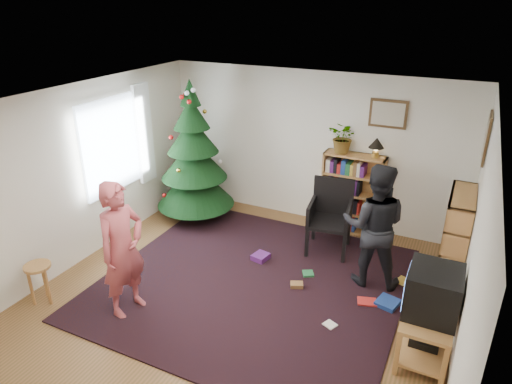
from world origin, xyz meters
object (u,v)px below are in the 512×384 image
at_px(picture_back, 388,114).
at_px(armchair, 332,213).
at_px(christmas_tree, 194,163).
at_px(crt_tv, 433,292).
at_px(tv_stand, 426,329).
at_px(person_by_chair, 374,226).
at_px(potted_plant, 344,137).
at_px(bookshelf_back, 352,193).
at_px(stool, 39,273).
at_px(picture_right, 487,138).
at_px(table_lamp, 376,144).
at_px(bookshelf_right, 455,240).
at_px(person_standing, 122,250).

bearing_deg(picture_back, armchair, -121.58).
bearing_deg(christmas_tree, crt_tv, -23.67).
distance_m(crt_tv, armchair, 2.35).
bearing_deg(picture_back, tv_stand, -67.24).
height_order(person_by_chair, potted_plant, potted_plant).
bearing_deg(bookshelf_back, stool, -129.90).
bearing_deg(bookshelf_back, potted_plant, 180.00).
xyz_separation_m(picture_right, christmas_tree, (-4.23, -0.08, -0.96)).
bearing_deg(christmas_tree, potted_plant, 16.24).
distance_m(picture_right, armchair, 2.28).
height_order(picture_right, tv_stand, picture_right).
xyz_separation_m(tv_stand, table_lamp, (-1.17, 2.42, 1.18)).
xyz_separation_m(bookshelf_back, crt_tv, (1.46, -2.42, 0.13)).
bearing_deg(tv_stand, bookshelf_right, 85.43).
bearing_deg(person_by_chair, picture_back, -90.98).
height_order(picture_right, armchair, picture_right).
height_order(crt_tv, stool, crt_tv).
xyz_separation_m(picture_back, table_lamp, (-0.10, -0.14, -0.44)).
bearing_deg(bookshelf_back, bookshelf_right, -29.94).
height_order(bookshelf_back, table_lamp, table_lamp).
xyz_separation_m(tv_stand, armchair, (-1.58, 1.73, 0.27)).
height_order(bookshelf_right, potted_plant, potted_plant).
xyz_separation_m(crt_tv, potted_plant, (-1.66, 2.42, 0.75)).
height_order(picture_back, potted_plant, picture_back).
distance_m(person_standing, table_lamp, 3.92).
bearing_deg(tv_stand, picture_back, 112.76).
relative_size(picture_back, person_by_chair, 0.33).
height_order(bookshelf_back, tv_stand, bookshelf_back).
height_order(picture_right, crt_tv, picture_right).
bearing_deg(bookshelf_back, person_by_chair, -64.77).
distance_m(bookshelf_back, crt_tv, 2.83).
relative_size(tv_stand, person_standing, 0.53).
height_order(crt_tv, armchair, armchair).
height_order(picture_back, bookshelf_back, picture_back).
bearing_deg(christmas_tree, armchair, -0.35).
xyz_separation_m(picture_back, potted_plant, (-0.60, -0.14, -0.40)).
height_order(picture_back, stool, picture_back).
relative_size(crt_tv, armchair, 0.52).
relative_size(picture_back, bookshelf_right, 0.42).
distance_m(bookshelf_back, armchair, 0.70).
relative_size(picture_back, stool, 1.03).
height_order(picture_right, table_lamp, picture_right).
relative_size(bookshelf_back, person_by_chair, 0.77).
height_order(picture_back, person_standing, picture_back).
bearing_deg(tv_stand, bookshelf_back, 121.25).
bearing_deg(christmas_tree, bookshelf_back, 15.00).
bearing_deg(crt_tv, potted_plant, 124.54).
bearing_deg(person_standing, armchair, -26.76).
bearing_deg(tv_stand, person_by_chair, 127.62).
height_order(armchair, potted_plant, potted_plant).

